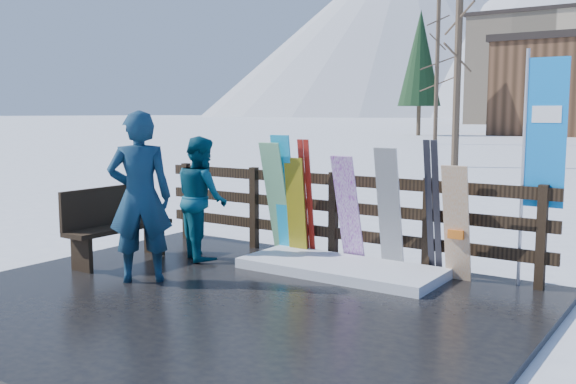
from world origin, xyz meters
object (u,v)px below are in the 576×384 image
Objects in this scene: snowboard_0 at (284,196)px; rental_flag at (540,142)px; person_back at (202,198)px; snowboard_1 at (277,199)px; person_front at (140,197)px; snowboard_4 at (389,210)px; snowboard_3 at (348,211)px; bench at (116,222)px; snowboard_5 at (456,224)px; snowboard_2 at (296,208)px.

rental_flag reaches higher than snowboard_0.
snowboard_0 is 1.02× the size of person_back.
snowboard_1 is 2.05m from person_front.
snowboard_0 is 2.08m from person_front.
snowboard_4 is at bearing -131.45° from person_back.
snowboard_3 is 0.94× the size of snowboard_4.
snowboard_0 reaches higher than snowboard_4.
person_front reaches higher than snowboard_0.
person_front reaches higher than bench.
person_back is (-1.80, -0.71, 0.11)m from snowboard_3.
snowboard_1 is 1.02× the size of snowboard_4.
person_front is (-2.15, -1.97, 0.22)m from snowboard_4.
bench is 0.91× the size of snowboard_0.
snowboard_5 is at bearing 0.00° from snowboard_0.
snowboard_2 is 1.25m from person_back.
snowboard_1 reaches higher than snowboard_3.
snowboard_4 is at bearing 179.18° from person_front.
snowboard_5 is (2.17, 0.00, 0.00)m from snowboard_2.
person_front is (-2.98, -1.97, 0.30)m from snowboard_5.
snowboard_5 is at bearing -161.41° from rental_flag.
snowboard_2 reaches higher than bench.
person_back is at bearing -158.57° from snowboard_3.
rental_flag is at bearing 7.03° from snowboard_3.
snowboard_5 reaches higher than snowboard_2.
person_back is (-3.19, -0.71, 0.14)m from snowboard_5.
bench is at bearing -150.67° from snowboard_3.
snowboard_0 is at bearing -150.98° from person_front.
snowboard_4 is at bearing 0.00° from snowboard_0.
snowboard_4 is 0.95× the size of person_back.
snowboard_0 is 1.07× the size of snowboard_4.
person_back reaches higher than snowboard_1.
rental_flag is 1.34× the size of person_front.
snowboard_4 is 1.13× the size of snowboard_5.
snowboard_5 is at bearing 0.00° from snowboard_3.
snowboard_3 is at bearing 180.00° from snowboard_4.
snowboard_4 is at bearing 0.00° from snowboard_2.
snowboard_4 is at bearing 0.00° from snowboard_3.
snowboard_3 reaches higher than snowboard_5.
snowboard_4 reaches higher than snowboard_5.
snowboard_1 is at bearing -103.38° from person_back.
snowboard_2 is 0.69× the size of person_front.
snowboard_5 is 1.26m from rental_flag.
snowboard_4 is at bearing 0.00° from snowboard_1.
rental_flag is 4.44m from person_front.
rental_flag is at bearing 5.19° from snowboard_2.
bench is at bearing -155.16° from snowboard_4.
rental_flag is at bearing 167.33° from person_front.
person_back is at bearing -163.32° from snowboard_4.
person_front reaches higher than snowboard_1.
snowboard_4 is (3.17, 1.47, 0.24)m from bench.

